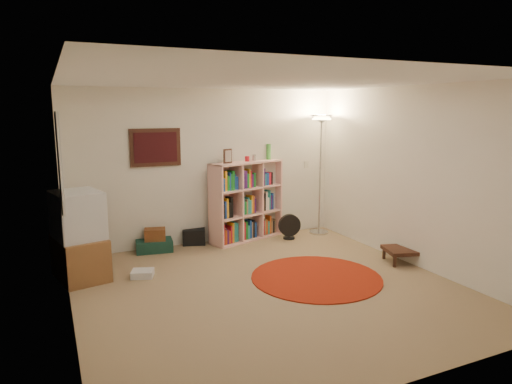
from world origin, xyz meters
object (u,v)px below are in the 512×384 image
Objects in this scene: suitcase at (154,245)px; floor_fan at (289,227)px; bookshelf at (245,202)px; tv_stand at (79,237)px; side_table at (402,251)px; floor_lamp at (321,136)px.

floor_fan is at bearing 0.66° from suitcase.
bookshelf is 1.65m from suitcase.
tv_stand is 2.03× the size of side_table.
floor_fan is 3.39m from tv_stand.
floor_lamp is at bearing 22.34° from floor_fan.
tv_stand reaches higher than side_table.
floor_fan is 0.72× the size of suitcase.
suitcase is at bearing 162.53° from bookshelf.
suitcase is 3.72m from side_table.
floor_lamp reaches higher than side_table.
floor_fan is 0.76× the size of side_table.
suitcase is at bearing -175.29° from floor_fan.
floor_lamp is 4.83× the size of floor_fan.
floor_lamp reaches higher than floor_fan.
bookshelf is at bearing 172.05° from floor_lamp.
bookshelf is 3.69× the size of floor_fan.
floor_lamp is 4.22m from tv_stand.
suitcase is (-2.23, 0.30, -0.13)m from floor_fan.
floor_lamp is 3.33m from suitcase.
bookshelf is 2.78m from tv_stand.
floor_lamp is at bearing 4.70° from suitcase.
suitcase is at bearing 176.49° from floor_lamp.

